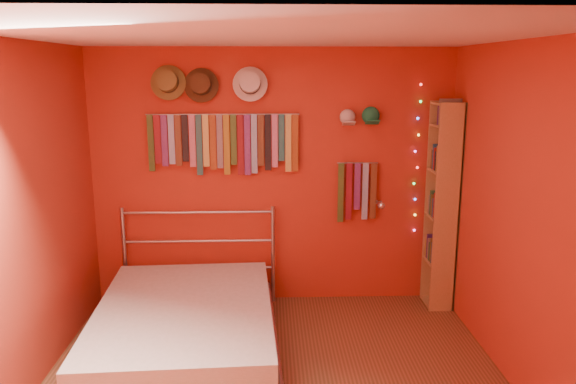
{
  "coord_description": "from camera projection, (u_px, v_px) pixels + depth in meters",
  "views": [
    {
      "loc": [
        -0.04,
        -3.64,
        2.3
      ],
      "look_at": [
        0.12,
        0.9,
        1.3
      ],
      "focal_mm": 35.0,
      "sensor_mm": 36.0,
      "label": 1
    }
  ],
  "objects": [
    {
      "name": "reading_lamp",
      "position": [
        381.0,
        205.0,
        5.35
      ],
      "size": [
        0.07,
        0.29,
        0.08
      ],
      "color": "#A7A7AC",
      "rests_on": "back_wall"
    },
    {
      "name": "bookshelf",
      "position": [
        446.0,
        205.0,
        5.38
      ],
      "size": [
        0.25,
        0.34,
        2.0
      ],
      "color": "olive",
      "rests_on": "ground"
    },
    {
      "name": "right_wall",
      "position": [
        530.0,
        225.0,
        3.84
      ],
      "size": [
        0.02,
        3.5,
        2.5
      ],
      "primitive_type": "cube",
      "color": "#A62D1A",
      "rests_on": "ground"
    },
    {
      "name": "cap_white",
      "position": [
        347.0,
        117.0,
        5.33
      ],
      "size": [
        0.16,
        0.21,
        0.16
      ],
      "color": "beige",
      "rests_on": "back_wall"
    },
    {
      "name": "small_tie_rack",
      "position": [
        357.0,
        189.0,
        5.47
      ],
      "size": [
        0.4,
        0.03,
        0.59
      ],
      "color": "#A7A7AC",
      "rests_on": "back_wall"
    },
    {
      "name": "cap_green",
      "position": [
        371.0,
        116.0,
        5.33
      ],
      "size": [
        0.18,
        0.22,
        0.18
      ],
      "color": "#1B7B4D",
      "rests_on": "back_wall"
    },
    {
      "name": "back_wall",
      "position": [
        273.0,
        178.0,
        5.49
      ],
      "size": [
        3.5,
        0.02,
        2.5
      ],
      "primitive_type": "cube",
      "color": "#A62D1A",
      "rests_on": "ground"
    },
    {
      "name": "bed",
      "position": [
        185.0,
        328.0,
        4.58
      ],
      "size": [
        1.58,
        2.08,
        0.99
      ],
      "rotation": [
        0.0,
        0.0,
        0.05
      ],
      "color": "#A7A7AC",
      "rests_on": "ground"
    },
    {
      "name": "fairy_lights",
      "position": [
        417.0,
        159.0,
        5.45
      ],
      "size": [
        0.05,
        0.02,
        1.46
      ],
      "color": "#FF3333",
      "rests_on": "back_wall"
    },
    {
      "name": "tie_rack",
      "position": [
        224.0,
        141.0,
        5.33
      ],
      "size": [
        1.45,
        0.03,
        0.59
      ],
      "color": "#A7A7AC",
      "rests_on": "back_wall"
    },
    {
      "name": "fedora_brown",
      "position": [
        201.0,
        84.0,
        5.17
      ],
      "size": [
        0.32,
        0.18,
        0.32
      ],
      "rotation": [
        1.36,
        0.0,
        0.0
      ],
      "color": "#432C17",
      "rests_on": "back_wall"
    },
    {
      "name": "left_wall",
      "position": [
        11.0,
        230.0,
        3.72
      ],
      "size": [
        0.02,
        3.5,
        2.5
      ],
      "primitive_type": "cube",
      "color": "#A62D1A",
      "rests_on": "ground"
    },
    {
      "name": "ceiling",
      "position": [
        274.0,
        35.0,
        3.51
      ],
      "size": [
        3.5,
        3.5,
        0.02
      ],
      "primitive_type": "cube",
      "color": "white",
      "rests_on": "back_wall"
    },
    {
      "name": "fedora_olive",
      "position": [
        168.0,
        82.0,
        5.15
      ],
      "size": [
        0.33,
        0.18,
        0.32
      ],
      "rotation": [
        1.36,
        0.0,
        0.0
      ],
      "color": "brown",
      "rests_on": "back_wall"
    },
    {
      "name": "fedora_white",
      "position": [
        250.0,
        83.0,
        5.18
      ],
      "size": [
        0.33,
        0.18,
        0.32
      ],
      "rotation": [
        1.36,
        0.0,
        0.0
      ],
      "color": "silver",
      "rests_on": "back_wall"
    }
  ]
}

